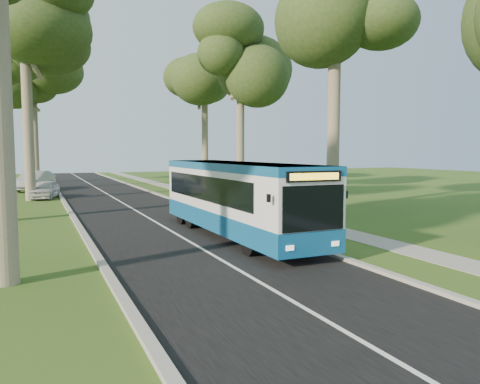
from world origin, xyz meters
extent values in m
plane|color=#32551A|center=(0.00, 0.00, 0.00)|extent=(120.00, 120.00, 0.00)
cube|color=black|center=(-3.50, 10.00, 0.01)|extent=(7.00, 100.00, 0.02)
cube|color=#9E9B93|center=(0.00, 10.00, 0.06)|extent=(0.25, 100.00, 0.12)
cube|color=#9E9B93|center=(-7.00, 10.00, 0.06)|extent=(0.25, 100.00, 0.12)
cube|color=white|center=(-3.50, 10.00, 0.02)|extent=(0.12, 100.00, 0.00)
cube|color=gray|center=(3.00, 10.00, 0.01)|extent=(1.50, 100.00, 0.02)
cube|color=white|center=(-1.42, -0.18, 1.64)|extent=(2.42, 11.08, 2.63)
cube|color=#0E4F84|center=(-1.42, -0.18, 0.69)|extent=(2.45, 11.11, 0.74)
cube|color=#0E4F84|center=(-1.42, -0.18, 2.80)|extent=(2.45, 11.11, 0.29)
cube|color=black|center=(-1.42, -5.73, 1.75)|extent=(2.07, 0.07, 1.34)
cube|color=yellow|center=(-1.42, -5.77, 2.67)|extent=(1.66, 0.04, 0.20)
cube|color=black|center=(-1.42, -5.66, 0.46)|extent=(2.21, 0.14, 0.28)
cylinder|color=black|center=(-2.45, -3.59, 0.48)|extent=(0.27, 0.96, 0.96)
cylinder|color=black|center=(-0.39, -3.59, 0.48)|extent=(0.27, 0.96, 0.96)
cylinder|color=black|center=(-2.45, 3.04, 0.48)|extent=(0.27, 0.96, 0.96)
cylinder|color=black|center=(-0.39, 3.04, 0.48)|extent=(0.27, 0.96, 0.96)
cylinder|color=gray|center=(0.48, -2.06, 1.39)|extent=(0.09, 0.09, 2.79)
cube|color=#0D2C95|center=(0.48, -2.06, 2.40)|extent=(0.12, 0.39, 0.69)
cylinder|color=yellow|center=(0.45, -2.06, 2.57)|extent=(0.06, 0.24, 0.25)
cube|color=white|center=(0.48, -2.06, 1.62)|extent=(0.11, 0.34, 0.45)
cube|color=black|center=(2.77, 2.63, 1.14)|extent=(0.09, 0.09, 2.28)
cube|color=black|center=(2.77, 4.97, 1.14)|extent=(0.09, 0.09, 2.28)
cube|color=black|center=(2.20, 3.80, 2.33)|extent=(1.57, 2.82, 0.11)
cube|color=silver|center=(2.84, 3.80, 1.23)|extent=(0.10, 2.33, 1.82)
cube|color=black|center=(2.20, 2.53, 1.14)|extent=(0.96, 0.17, 2.01)
cube|color=white|center=(2.20, 2.44, 1.14)|extent=(0.78, 0.04, 1.78)
cube|color=black|center=(2.48, 4.08, 0.41)|extent=(0.39, 1.65, 0.05)
cylinder|color=black|center=(1.31, 2.08, 0.43)|extent=(0.48, 0.48, 0.86)
cylinder|color=black|center=(1.31, 2.08, 0.88)|extent=(0.52, 0.52, 0.05)
imported|color=silver|center=(-8.08, 19.06, 0.66)|extent=(2.45, 4.14, 1.32)
imported|color=#9A9CA1|center=(-8.72, 26.63, 0.85)|extent=(3.56, 5.47, 1.70)
cylinder|color=#7A6B56|center=(-9.00, 18.00, 5.82)|extent=(0.69, 0.69, 11.63)
ellipsoid|color=#2C4119|center=(-9.00, 18.00, 11.96)|extent=(5.20, 5.20, 7.98)
cylinder|color=#7A6B56|center=(-11.00, 28.00, 6.42)|extent=(0.73, 0.73, 12.85)
ellipsoid|color=#2C4119|center=(-11.00, 28.00, 13.21)|extent=(5.20, 5.20, 8.81)
cylinder|color=#7A6B56|center=(-8.50, 38.00, 5.27)|extent=(0.66, 0.66, 10.53)
ellipsoid|color=#2C4119|center=(-8.50, 38.00, 10.83)|extent=(5.20, 5.20, 7.22)
cylinder|color=#7A6B56|center=(7.50, 6.00, 6.60)|extent=(0.74, 0.74, 13.20)
cylinder|color=#7A6B56|center=(6.80, 18.00, 5.28)|extent=(0.66, 0.66, 10.56)
ellipsoid|color=#2C4119|center=(6.80, 18.00, 10.86)|extent=(5.20, 5.20, 7.24)
cylinder|color=#7A6B56|center=(8.00, 30.00, 5.44)|extent=(0.67, 0.67, 10.89)
ellipsoid|color=#2C4119|center=(8.00, 30.00, 11.20)|extent=(5.20, 5.20, 7.47)
camera|label=1|loc=(-8.74, -17.16, 3.40)|focal=35.00mm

